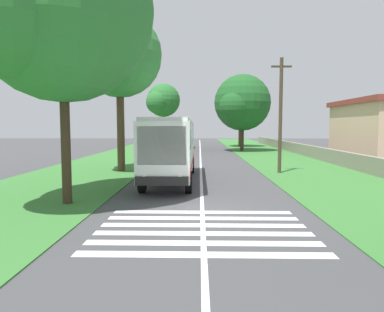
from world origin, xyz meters
name	(u,v)px	position (x,y,z in m)	size (l,w,h in m)	color
ground	(202,212)	(0.00, 0.00, 0.00)	(160.00, 160.00, 0.00)	#424244
grass_verge_left	(101,166)	(15.00, 8.20, 0.02)	(120.00, 8.00, 0.04)	#387533
grass_verge_right	(302,167)	(15.00, -8.20, 0.02)	(120.00, 8.00, 0.04)	#387533
centre_line	(201,167)	(15.00, 0.00, 0.00)	(110.00, 0.16, 0.01)	silver
coach_bus	(171,145)	(7.69, 1.80, 2.15)	(11.16, 2.62, 3.73)	white
zebra_crossing	(203,229)	(-2.33, 0.00, 0.00)	(4.95, 6.80, 0.01)	silver
trailing_car_0	(183,149)	(26.11, 1.99, 0.67)	(4.30, 1.78, 1.43)	gold
trailing_car_1	(185,146)	(33.34, 2.05, 0.67)	(4.30, 1.78, 1.43)	silver
trailing_car_2	(188,143)	(39.67, 1.90, 0.67)	(4.30, 1.78, 1.43)	#B21E1E
roadside_tree_left_0	(59,17)	(1.42, 5.92, 7.82)	(9.31, 7.53, 11.78)	#3D2D1E
roadside_tree_left_1	(118,58)	(12.24, 5.96, 8.19)	(7.29, 6.06, 11.37)	#4C3826
roadside_tree_left_2	(163,102)	(42.50, 5.93, 7.16)	(6.57, 5.23, 9.93)	#4C3826
roadside_tree_right_0	(241,104)	(33.03, -5.35, 6.19)	(8.20, 7.32, 9.97)	#3D2D1E
roadside_tree_right_1	(239,107)	(42.85, -6.18, 6.26)	(7.04, 5.89, 9.33)	#4C3826
utility_pole	(281,114)	(11.21, -5.51, 4.15)	(0.24, 1.40, 7.94)	#473828
roadside_wall	(323,154)	(20.00, -11.60, 0.65)	(70.00, 0.40, 1.22)	gray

